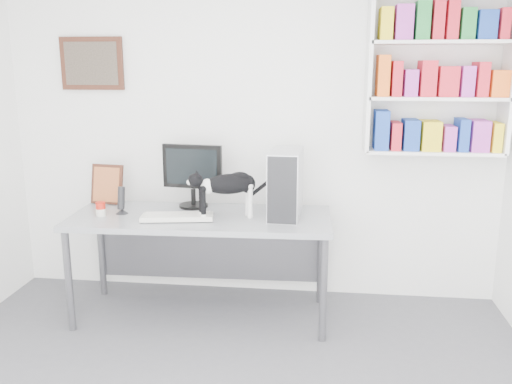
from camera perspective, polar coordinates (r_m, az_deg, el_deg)
room at (r=2.47m, az=-6.27°, el=0.43°), size 4.01×4.01×2.70m
bookshelf at (r=4.28m, az=18.62°, el=12.03°), size 1.03×0.28×1.24m
wall_art at (r=4.70m, az=-16.89°, el=12.82°), size 0.52×0.04×0.42m
desk at (r=4.17m, az=-5.72°, el=-7.78°), size 1.94×0.80×0.80m
monitor at (r=4.23m, az=-6.67°, el=1.74°), size 0.50×0.28×0.50m
keyboard at (r=3.96m, az=-8.28°, el=-2.59°), size 0.54×0.28×0.04m
pc_tower at (r=3.97m, az=3.16°, el=0.93°), size 0.24×0.50×0.49m
speaker at (r=4.17m, az=-13.99°, el=-0.80°), size 0.11×0.11×0.22m
leaning_print at (r=4.49m, az=-15.41°, el=0.87°), size 0.28×0.14×0.33m
soup_can at (r=4.16m, az=-16.03°, el=-1.72°), size 0.09×0.09×0.10m
cat at (r=3.91m, az=-2.99°, el=-0.36°), size 0.57×0.36×0.35m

